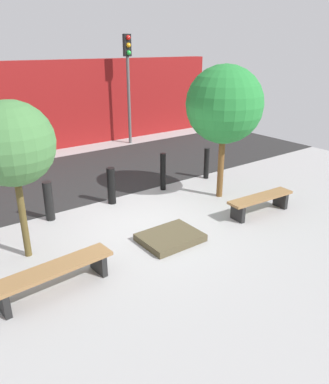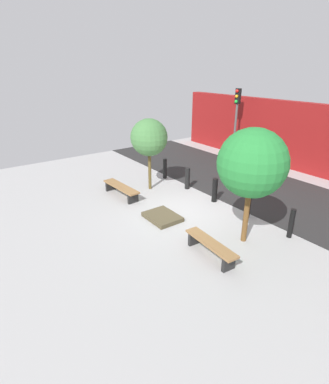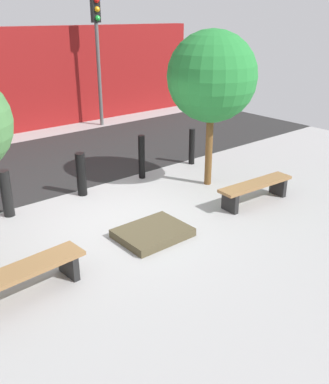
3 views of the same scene
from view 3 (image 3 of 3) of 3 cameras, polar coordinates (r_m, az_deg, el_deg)
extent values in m
plane|color=#A1A1A1|center=(8.13, -5.54, -3.56)|extent=(18.00, 18.00, 0.00)
cube|color=#272727|center=(11.43, -17.04, 3.46)|extent=(18.00, 4.47, 0.01)
cube|color=black|center=(6.51, -12.68, -9.42)|extent=(0.13, 0.44, 0.37)
cube|color=olive|center=(6.10, -19.46, -10.24)|extent=(2.02, 0.56, 0.06)
cube|color=black|center=(8.42, 8.73, -1.36)|extent=(0.13, 0.39, 0.38)
cube|color=black|center=(9.39, 14.90, 0.73)|extent=(0.13, 0.39, 0.38)
cube|color=olive|center=(8.81, 12.10, 1.05)|extent=(1.79, 0.50, 0.06)
cube|color=#4D452F|center=(7.44, -1.59, -5.46)|extent=(1.19, 0.93, 0.14)
cylinder|color=brown|center=(9.48, 5.97, 6.34)|extent=(0.16, 0.16, 1.86)
sphere|color=#267F36|center=(9.18, 6.35, 15.04)|extent=(1.88, 1.88, 1.88)
cylinder|color=black|center=(8.56, -20.32, -0.20)|extent=(0.20, 0.20, 0.91)
cylinder|color=black|center=(9.14, -11.05, 2.33)|extent=(0.20, 0.20, 0.93)
cylinder|color=black|center=(9.93, -3.06, 4.69)|extent=(0.15, 0.15, 1.02)
cylinder|color=black|center=(10.93, 3.66, 6.08)|extent=(0.15, 0.15, 0.92)
cylinder|color=#555555|center=(14.84, -8.79, 16.54)|extent=(0.12, 0.12, 4.09)
cube|color=black|center=(14.76, -9.20, 22.92)|extent=(0.28, 0.16, 0.78)
sphere|color=red|center=(14.67, -9.04, 23.95)|extent=(0.17, 0.17, 0.17)
sphere|color=orange|center=(14.67, -8.97, 22.94)|extent=(0.17, 0.17, 0.17)
sphere|color=green|center=(14.67, -8.91, 21.93)|extent=(0.17, 0.17, 0.17)
camera|label=1|loc=(0.22, 162.97, 15.55)|focal=35.00mm
camera|label=2|loc=(11.38, 54.44, 19.86)|focal=28.00mm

